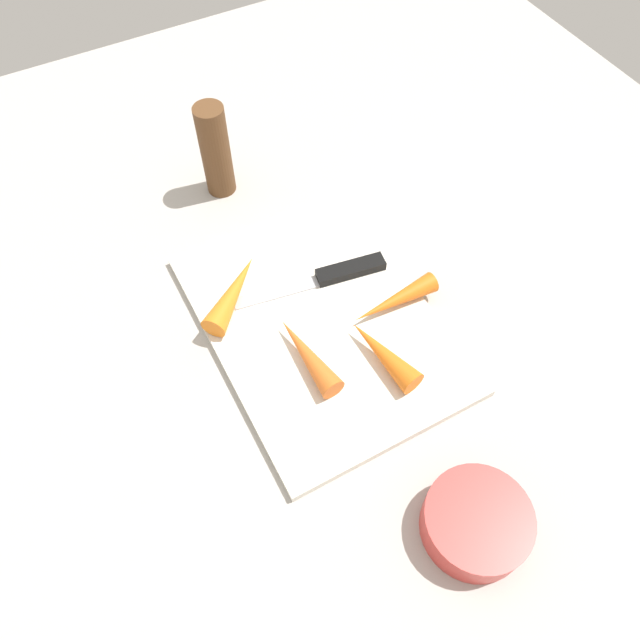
{
  "coord_description": "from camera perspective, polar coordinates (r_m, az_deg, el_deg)",
  "views": [
    {
      "loc": [
        0.36,
        -0.2,
        0.64
      ],
      "look_at": [
        0.0,
        0.0,
        0.01
      ],
      "focal_mm": 34.35,
      "sensor_mm": 36.0,
      "label": 1
    }
  ],
  "objects": [
    {
      "name": "knife",
      "position": [
        0.78,
        1.96,
        4.44
      ],
      "size": [
        0.05,
        0.2,
        0.01
      ],
      "rotation": [
        0.0,
        0.0,
        4.55
      ],
      "color": "#B7B7BC",
      "rests_on": "cutting_board"
    },
    {
      "name": "carrot_longest",
      "position": [
        0.76,
        -8.07,
        2.58
      ],
      "size": [
        0.1,
        0.11,
        0.03
      ],
      "primitive_type": "cone",
      "rotation": [
        0.0,
        1.57,
        2.29
      ],
      "color": "orange",
      "rests_on": "cutting_board"
    },
    {
      "name": "ground_plane",
      "position": [
        0.76,
        0.0,
        -0.5
      ],
      "size": [
        1.4,
        1.4,
        0.0
      ],
      "primitive_type": "plane",
      "color": "#ADA8A0"
    },
    {
      "name": "cutting_board",
      "position": [
        0.75,
        0.0,
        -0.25
      ],
      "size": [
        0.36,
        0.26,
        0.01
      ],
      "primitive_type": "cube",
      "color": "silver",
      "rests_on": "ground_plane"
    },
    {
      "name": "pepper_grinder",
      "position": [
        0.87,
        -9.72,
        15.27
      ],
      "size": [
        0.04,
        0.04,
        0.14
      ],
      "primitive_type": "cylinder",
      "color": "brown",
      "rests_on": "ground_plane"
    },
    {
      "name": "carrot_short",
      "position": [
        0.71,
        -1.2,
        -3.24
      ],
      "size": [
        0.11,
        0.04,
        0.03
      ],
      "primitive_type": "cone",
      "rotation": [
        0.0,
        1.57,
        3.23
      ],
      "color": "orange",
      "rests_on": "cutting_board"
    },
    {
      "name": "carrot_shortest",
      "position": [
        0.71,
        5.87,
        -3.1
      ],
      "size": [
        0.11,
        0.05,
        0.03
      ],
      "primitive_type": "cone",
      "rotation": [
        0.0,
        1.57,
        3.33
      ],
      "color": "orange",
      "rests_on": "cutting_board"
    },
    {
      "name": "small_bowl",
      "position": [
        0.66,
        14.33,
        -17.82
      ],
      "size": [
        0.11,
        0.11,
        0.04
      ],
      "primitive_type": "cylinder",
      "color": "red",
      "rests_on": "ground_plane"
    },
    {
      "name": "carrot_long",
      "position": [
        0.75,
        6.96,
        1.8
      ],
      "size": [
        0.03,
        0.12,
        0.03
      ],
      "primitive_type": "cone",
      "rotation": [
        0.0,
        1.57,
        4.75
      ],
      "color": "orange",
      "rests_on": "cutting_board"
    }
  ]
}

